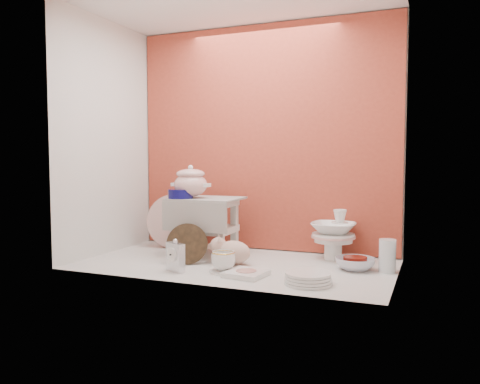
% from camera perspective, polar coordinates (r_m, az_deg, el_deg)
% --- Properties ---
extents(ground, '(1.80, 1.80, 0.00)m').
position_cam_1_polar(ground, '(2.85, -0.53, -8.46)').
color(ground, silver).
rests_on(ground, ground).
extents(niche_shell, '(1.86, 1.03, 1.53)m').
position_cam_1_polar(niche_shell, '(2.97, 0.82, 10.08)').
color(niche_shell, '#AE3F2B').
rests_on(niche_shell, ground).
extents(step_stool, '(0.44, 0.38, 0.37)m').
position_cam_1_polar(step_stool, '(3.08, -3.98, -4.08)').
color(step_stool, silver).
rests_on(step_stool, ground).
extents(soup_tureen, '(0.32, 0.32, 0.21)m').
position_cam_1_polar(soup_tureen, '(3.04, -5.84, 1.25)').
color(soup_tureen, white).
rests_on(soup_tureen, step_stool).
extents(cobalt_bowl, '(0.20, 0.20, 0.06)m').
position_cam_1_polar(cobalt_bowl, '(3.03, -7.01, -0.21)').
color(cobalt_bowl, '#0C0A4E').
rests_on(cobalt_bowl, step_stool).
extents(floral_platter, '(0.38, 0.19, 0.37)m').
position_cam_1_polar(floral_platter, '(3.36, -7.85, -3.42)').
color(floral_platter, silver).
rests_on(floral_platter, ground).
extents(blue_white_vase, '(0.26, 0.26, 0.24)m').
position_cam_1_polar(blue_white_vase, '(3.39, -6.44, -4.45)').
color(blue_white_vase, white).
rests_on(blue_white_vase, ground).
extents(lacquer_tray, '(0.25, 0.17, 0.24)m').
position_cam_1_polar(lacquer_tray, '(2.84, -6.24, -6.10)').
color(lacquer_tray, black).
rests_on(lacquer_tray, ground).
extents(mantel_clock, '(0.13, 0.09, 0.18)m').
position_cam_1_polar(mantel_clock, '(2.67, -7.61, -7.43)').
color(mantel_clock, silver).
rests_on(mantel_clock, ground).
extents(plush_pig, '(0.29, 0.24, 0.15)m').
position_cam_1_polar(plush_pig, '(2.82, -0.74, -7.06)').
color(plush_pig, '#CAA08E').
rests_on(plush_pig, ground).
extents(teacup_saucer, '(0.19, 0.19, 0.01)m').
position_cam_1_polar(teacup_saucer, '(2.65, -1.97, -9.31)').
color(teacup_saucer, white).
rests_on(teacup_saucer, ground).
extents(gold_rim_teacup, '(0.14, 0.14, 0.10)m').
position_cam_1_polar(gold_rim_teacup, '(2.64, -1.97, -8.09)').
color(gold_rim_teacup, white).
rests_on(gold_rim_teacup, teacup_saucer).
extents(lattice_dish, '(0.22, 0.22, 0.03)m').
position_cam_1_polar(lattice_dish, '(2.56, 0.74, -9.59)').
color(lattice_dish, white).
rests_on(lattice_dish, ground).
extents(dinner_plate_stack, '(0.25, 0.25, 0.06)m').
position_cam_1_polar(dinner_plate_stack, '(2.43, 8.01, -10.01)').
color(dinner_plate_stack, white).
rests_on(dinner_plate_stack, ground).
extents(crystal_bowl, '(0.25, 0.25, 0.07)m').
position_cam_1_polar(crystal_bowl, '(2.77, 13.40, -8.23)').
color(crystal_bowl, silver).
rests_on(crystal_bowl, ground).
extents(clear_glass_vase, '(0.11, 0.11, 0.18)m').
position_cam_1_polar(clear_glass_vase, '(2.75, 16.97, -7.21)').
color(clear_glass_vase, silver).
rests_on(clear_glass_vase, ground).
extents(porcelain_tower, '(0.29, 0.29, 0.31)m').
position_cam_1_polar(porcelain_tower, '(3.00, 10.93, -4.91)').
color(porcelain_tower, white).
rests_on(porcelain_tower, ground).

